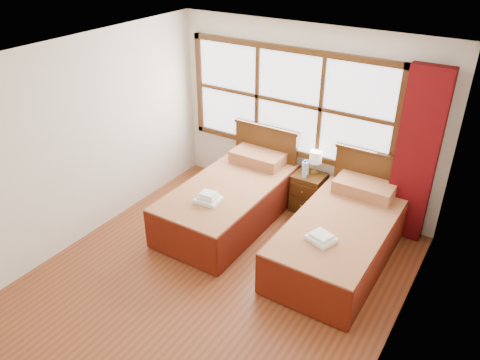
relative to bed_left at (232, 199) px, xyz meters
The scene contains 15 objects.
floor 1.36m from the bed_left, 65.30° to the right, with size 4.50×4.50×0.00m, color brown.
ceiling 2.62m from the bed_left, 65.30° to the right, with size 4.50×4.50×0.00m, color white.
wall_back 1.53m from the bed_left, 62.45° to the left, with size 4.00×4.00×0.00m, color silver.
wall_left 2.11m from the bed_left, 140.49° to the right, with size 4.50×4.50×0.00m, color silver.
wall_right 2.98m from the bed_left, 25.12° to the right, with size 4.50×4.50×0.00m, color silver.
window 1.57m from the bed_left, 73.55° to the left, with size 3.16×0.06×1.56m.
curtain 2.48m from the bed_left, 23.04° to the left, with size 0.50×0.16×2.30m, color #5B090B.
bed_left is the anchor object (origin of this frame).
bed_right 1.63m from the bed_left, ahead, with size 1.12×2.17×1.09m.
nightstand 1.13m from the bed_left, 44.89° to the left, with size 0.43×0.43×0.58m.
towels_left 0.64m from the bed_left, 88.51° to the right, with size 0.33×0.30×0.13m.
towels_right 1.69m from the bed_left, 19.35° to the right, with size 0.36×0.33×0.09m.
lamp 1.32m from the bed_left, 47.33° to the left, with size 0.17×0.17×0.34m.
bottle_near 1.15m from the bed_left, 46.74° to the left, with size 0.06×0.06×0.22m.
bottle_far 1.10m from the bed_left, 42.63° to the left, with size 0.07×0.07×0.26m.
Camera 1 is at (2.53, -3.45, 3.75)m, focal length 35.00 mm.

